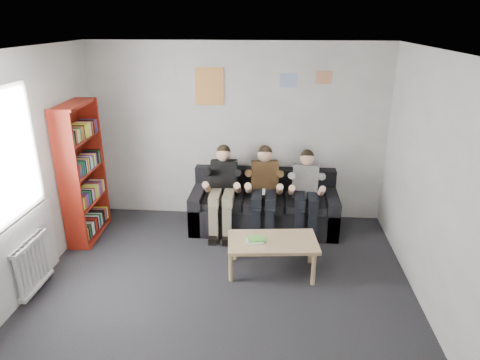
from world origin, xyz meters
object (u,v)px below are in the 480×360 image
object	(u,v)px
sofa	(264,208)
person_right	(306,194)
coffee_table	(272,244)
person_middle	(264,192)
bookshelf	(83,173)
person_left	(223,191)

from	to	relation	value
sofa	person_right	size ratio (longest dim) A/B	1.73
sofa	coffee_table	distance (m)	1.26
coffee_table	person_right	bearing A→B (deg)	66.44
person_right	person_middle	bearing A→B (deg)	-171.57
bookshelf	coffee_table	world-z (taller)	bookshelf
person_middle	sofa	bearing A→B (deg)	83.71
bookshelf	person_middle	world-z (taller)	bookshelf
person_middle	bookshelf	bearing A→B (deg)	-179.33
person_middle	person_right	distance (m)	0.60
sofa	person_middle	xyz separation A→B (m)	(-0.00, -0.20, 0.34)
bookshelf	person_middle	distance (m)	2.56
person_left	person_middle	size ratio (longest dim) A/B	1.00
bookshelf	coffee_table	bearing A→B (deg)	-19.25
sofa	person_middle	size ratio (longest dim) A/B	1.67
sofa	person_right	world-z (taller)	person_right
coffee_table	person_right	xyz separation A→B (m)	(0.46, 1.05, 0.24)
sofa	person_left	distance (m)	0.72
person_left	bookshelf	bearing A→B (deg)	-173.22
person_left	sofa	bearing A→B (deg)	15.78
sofa	person_left	size ratio (longest dim) A/B	1.68
person_right	person_left	bearing A→B (deg)	-171.73
sofa	person_middle	world-z (taller)	person_middle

